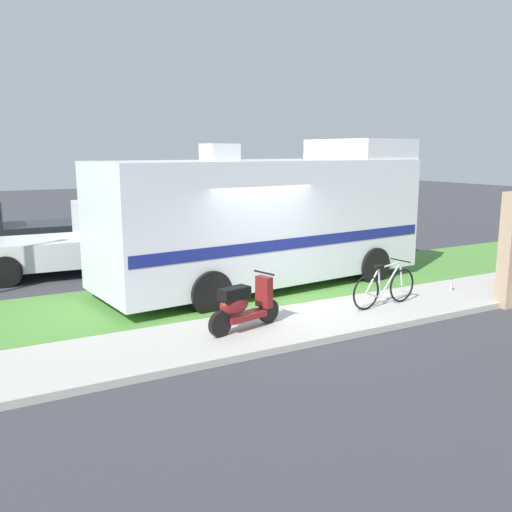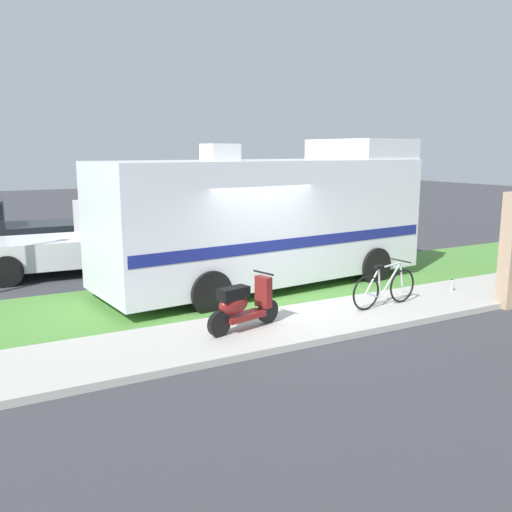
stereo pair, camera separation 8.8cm
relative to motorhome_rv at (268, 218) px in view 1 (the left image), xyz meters
name	(u,v)px [view 1 (the left image)]	position (x,y,z in m)	size (l,w,h in m)	color
ground_plane	(274,310)	(-0.89, -1.76, -1.66)	(80.00, 80.00, 0.00)	#38383D
sidewalk	(307,323)	(-0.89, -2.96, -1.60)	(24.00, 2.00, 0.12)	#ADAAA3
grass_strip	(240,292)	(-0.89, -0.26, -1.62)	(24.00, 3.40, 0.08)	#4C8438
motorhome_rv	(268,218)	(0.00, 0.00, 0.00)	(8.07, 3.22, 3.50)	silver
scooter	(243,305)	(-2.21, -2.91, -1.09)	(1.56, 0.64, 0.97)	black
bicycle	(384,287)	(1.00, -2.95, -1.15)	(1.73, 0.52, 0.91)	black
pickup_truck_near	(93,235)	(-3.22, 3.81, -0.68)	(5.48, 2.31, 1.86)	silver
bottle_green	(451,286)	(3.17, -2.74, -1.43)	(0.07, 0.07, 0.28)	#B2B2B7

